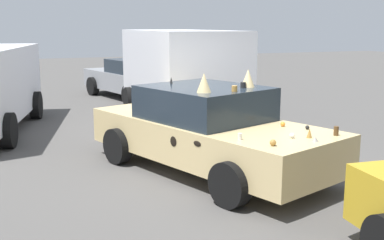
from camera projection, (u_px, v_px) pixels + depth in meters
The scene contains 4 objects.
ground_plane at pixel (208, 171), 8.09m from camera, with size 60.00×60.00×0.00m, color #514F4C.
art_car_decorated at pixel (208, 130), 7.97m from camera, with size 4.81×3.16×1.72m.
parked_van_near_left at pixel (179, 71), 12.25m from camera, with size 4.97×2.40×2.30m.
parked_sedan_row_back_far at pixel (136, 78), 16.11m from camera, with size 4.68×2.80×1.32m.
Camera 1 is at (-7.12, 3.13, 2.42)m, focal length 44.82 mm.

